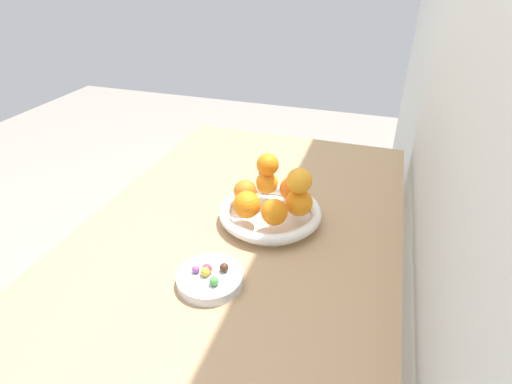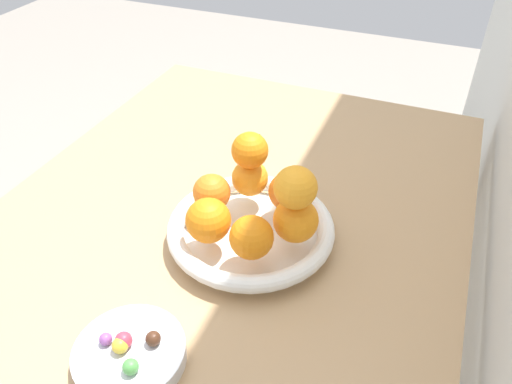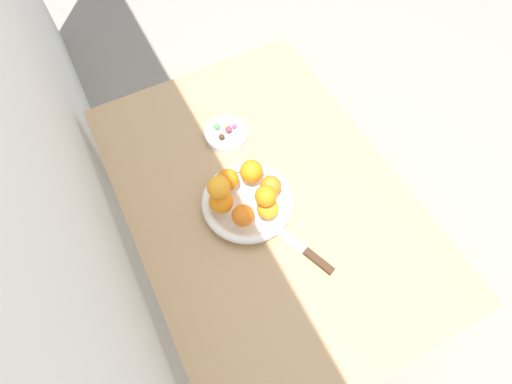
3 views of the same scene
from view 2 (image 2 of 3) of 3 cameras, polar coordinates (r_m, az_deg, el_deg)
dining_table at (r=0.85m, az=-4.55°, el=-9.14°), size 1.10×0.76×0.74m
fruit_bowl at (r=0.76m, az=-0.60°, el=-4.37°), size 0.25×0.25×0.04m
candy_dish at (r=0.65m, az=-14.20°, el=-17.56°), size 0.14×0.14×0.02m
orange_0 at (r=0.79m, az=-0.71°, el=1.62°), size 0.06×0.06×0.06m
orange_1 at (r=0.76m, az=-5.09°, el=-0.06°), size 0.06×0.06×0.06m
orange_2 at (r=0.71m, az=-5.47°, el=-3.25°), size 0.07×0.07×0.07m
orange_3 at (r=0.68m, az=-0.52°, el=-5.20°), size 0.06×0.06×0.06m
orange_4 at (r=0.71m, az=4.57°, el=-3.19°), size 0.07×0.07×0.07m
orange_5 at (r=0.76m, az=3.64°, el=0.06°), size 0.06×0.06×0.06m
orange_6 at (r=0.75m, az=-0.71°, el=4.78°), size 0.06×0.06×0.06m
orange_7 at (r=0.66m, az=4.53°, el=0.51°), size 0.06×0.06×0.06m
candy_ball_0 at (r=0.62m, az=-14.14°, el=-18.80°), size 0.02×0.02×0.02m
candy_ball_1 at (r=0.63m, az=-15.04°, el=-16.66°), size 0.02×0.02×0.02m
candy_ball_2 at (r=0.64m, az=-14.53°, el=-16.01°), size 0.01×0.01×0.01m
candy_ball_3 at (r=0.65m, az=-16.80°, el=-15.79°), size 0.02×0.02×0.02m
candy_ball_4 at (r=0.63m, az=-11.67°, el=-16.09°), size 0.02×0.02×0.02m
candy_ball_5 at (r=0.64m, az=-14.74°, el=-16.49°), size 0.02×0.02×0.02m
candy_ball_6 at (r=0.64m, az=-14.93°, el=-16.05°), size 0.02×0.02×0.02m
knife at (r=0.92m, az=-0.23°, el=2.76°), size 0.25×0.11×0.01m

